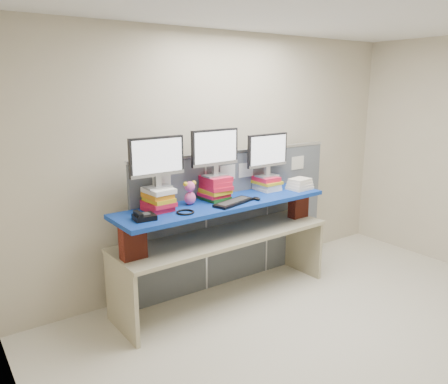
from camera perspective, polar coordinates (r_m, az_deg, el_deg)
room at (r=3.60m, az=18.91°, el=-0.17°), size 5.00×4.00×2.80m
cubicle_partition at (r=4.98m, az=1.69°, el=-3.17°), size 2.60×0.06×1.53m
desk at (r=4.61m, az=-0.00°, el=-7.15°), size 2.39×0.77×0.72m
brick_pier_left at (r=3.96m, az=-11.81°, el=-6.44°), size 0.23×0.13×0.30m
brick_pier_right at (r=5.15m, az=9.69°, el=-1.62°), size 0.23×0.13×0.30m
blue_board at (r=4.46m, az=-0.00°, el=-1.51°), size 2.35×0.66×0.04m
book_stack_left at (r=4.16m, az=-8.57°, el=-0.95°), size 0.27×0.31×0.22m
book_stack_center at (r=4.51m, az=-1.14°, el=0.55°), size 0.28×0.31×0.25m
book_stack_right at (r=4.96m, az=5.58°, el=1.15°), size 0.26×0.29×0.15m
monitor_left at (r=4.09m, az=-8.75°, el=4.26°), size 0.55×0.16×0.48m
monitor_center at (r=4.43m, az=-1.18°, el=5.53°), size 0.55×0.16×0.48m
monitor_right at (r=4.89m, az=5.71°, el=5.16°), size 0.55×0.16×0.48m
keyboard at (r=4.37m, az=1.28°, el=-1.35°), size 0.51×0.29×0.03m
mouse at (r=4.52m, az=4.28°, el=-0.85°), size 0.09×0.12×0.03m
desk_phone at (r=3.92m, az=-10.46°, el=-3.17°), size 0.20×0.18×0.08m
headset at (r=4.07m, az=-5.07°, el=-2.64°), size 0.18×0.18×0.02m
plush_toy at (r=4.32m, az=-4.47°, el=-0.10°), size 0.14×0.10×0.24m
binder_stack at (r=5.05m, az=9.87°, el=1.01°), size 0.28×0.23×0.12m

